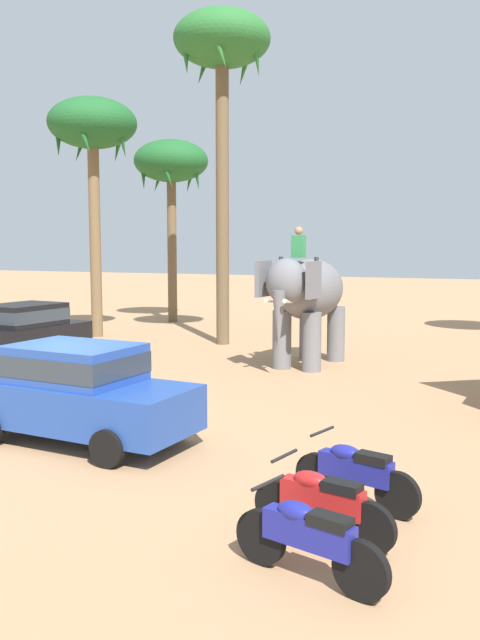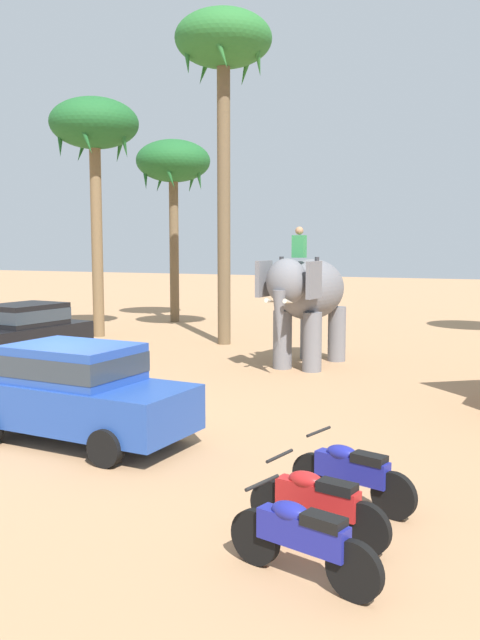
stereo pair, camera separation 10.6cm
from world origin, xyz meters
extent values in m
plane|color=tan|center=(0.00, 0.00, 0.00)|extent=(120.00, 120.00, 0.00)
cube|color=#23479E|center=(0.46, -0.32, 0.68)|extent=(4.21, 2.00, 0.76)
cube|color=#23479E|center=(0.36, -0.31, 1.38)|extent=(2.21, 1.71, 0.64)
cube|color=#2D3842|center=(0.36, -0.31, 1.38)|extent=(2.23, 1.73, 0.35)
cylinder|color=black|center=(1.79, 0.44, 0.30)|extent=(0.61, 0.22, 0.60)
cylinder|color=black|center=(1.66, -1.26, 0.30)|extent=(0.61, 0.22, 0.60)
cylinder|color=black|center=(-0.75, 0.62, 0.30)|extent=(0.61, 0.22, 0.60)
cube|color=black|center=(-5.89, 5.57, 0.68)|extent=(2.12, 4.25, 0.76)
cube|color=black|center=(-5.88, 5.67, 1.38)|extent=(1.77, 2.25, 0.64)
cube|color=#2D3842|center=(-5.88, 5.67, 1.38)|extent=(1.79, 2.27, 0.35)
cylinder|color=black|center=(-5.18, 4.22, 0.30)|extent=(0.24, 0.62, 0.60)
cylinder|color=black|center=(-4.91, 6.75, 0.30)|extent=(0.24, 0.62, 0.60)
cylinder|color=black|center=(-6.60, 6.92, 0.30)|extent=(0.24, 0.62, 0.60)
ellipsoid|color=slate|center=(1.85, 8.54, 2.15)|extent=(1.88, 3.24, 1.70)
cylinder|color=slate|center=(2.20, 7.57, 0.80)|extent=(0.52, 0.52, 1.60)
cylinder|color=slate|center=(1.33, 7.65, 0.80)|extent=(0.52, 0.52, 1.60)
cylinder|color=slate|center=(2.38, 9.42, 0.80)|extent=(0.52, 0.52, 1.60)
cylinder|color=slate|center=(1.50, 9.50, 0.80)|extent=(0.52, 0.52, 1.60)
ellipsoid|color=slate|center=(1.70, 6.92, 2.45)|extent=(1.19, 1.10, 1.20)
cube|color=slate|center=(2.42, 6.95, 2.50)|extent=(0.19, 0.81, 0.96)
cube|color=slate|center=(0.99, 7.08, 2.50)|extent=(0.19, 0.81, 0.96)
cone|color=slate|center=(1.66, 6.47, 1.45)|extent=(0.39, 0.39, 1.60)
cone|color=beige|center=(1.92, 6.49, 1.95)|extent=(0.17, 0.57, 0.21)
cone|color=beige|center=(1.40, 6.54, 1.95)|extent=(0.17, 0.57, 0.21)
cube|color=#338C4C|center=(1.77, 7.69, 3.35)|extent=(0.36, 0.27, 0.60)
sphere|color=#A87A56|center=(1.77, 7.69, 3.77)|extent=(0.22, 0.22, 0.22)
cylinder|color=#333338|center=(2.29, 7.64, 2.80)|extent=(0.12, 0.12, 0.55)
cylinder|color=#333338|center=(1.25, 7.74, 2.80)|extent=(0.12, 0.12, 0.55)
cylinder|color=black|center=(4.97, -3.27, 0.30)|extent=(0.60, 0.26, 0.60)
cylinder|color=black|center=(6.12, -3.59, 0.30)|extent=(0.60, 0.26, 0.60)
cube|color=navy|center=(5.55, -3.43, 0.52)|extent=(1.04, 0.47, 0.32)
ellipsoid|color=navy|center=(5.40, -3.39, 0.70)|extent=(0.49, 0.35, 0.20)
cube|color=black|center=(5.79, -3.50, 0.70)|extent=(0.48, 0.33, 0.12)
cylinder|color=black|center=(5.05, -3.30, 0.92)|extent=(0.19, 0.54, 0.04)
cylinder|color=black|center=(4.82, -2.35, 0.30)|extent=(0.61, 0.22, 0.60)
cylinder|color=black|center=(6.00, -2.61, 0.30)|extent=(0.61, 0.22, 0.60)
cube|color=red|center=(5.41, -2.48, 0.52)|extent=(1.04, 0.41, 0.32)
ellipsoid|color=red|center=(5.26, -2.45, 0.70)|extent=(0.48, 0.33, 0.20)
cube|color=black|center=(5.66, -2.53, 0.70)|extent=(0.48, 0.31, 0.12)
cylinder|color=black|center=(4.91, -2.37, 0.92)|extent=(0.15, 0.55, 0.04)
cylinder|color=black|center=(4.94, -1.16, 0.30)|extent=(0.60, 0.26, 0.60)
cylinder|color=black|center=(6.10, -1.48, 0.30)|extent=(0.60, 0.26, 0.60)
cube|color=navy|center=(5.52, -1.32, 0.52)|extent=(1.04, 0.47, 0.32)
ellipsoid|color=navy|center=(5.38, -1.28, 0.70)|extent=(0.49, 0.35, 0.20)
cube|color=black|center=(5.76, -1.39, 0.70)|extent=(0.48, 0.33, 0.12)
cylinder|color=black|center=(5.03, -1.18, 0.92)|extent=(0.19, 0.54, 0.04)
cylinder|color=brown|center=(-2.08, 11.19, 4.95)|extent=(0.44, 0.44, 9.91)
ellipsoid|color=#286B2D|center=(-2.08, 11.19, 10.11)|extent=(3.20, 3.20, 1.80)
cone|color=#286B2D|center=(-0.88, 11.19, 9.61)|extent=(0.40, 0.92, 1.64)
cone|color=#286B2D|center=(-1.70, 12.33, 9.61)|extent=(0.91, 0.57, 1.67)
cone|color=#286B2D|center=(-3.05, 11.89, 9.61)|extent=(0.73, 0.83, 1.69)
cone|color=#286B2D|center=(-3.05, 10.48, 9.61)|extent=(0.73, 0.83, 1.69)
cone|color=#286B2D|center=(-1.70, 10.04, 9.61)|extent=(0.91, 0.57, 1.67)
cylinder|color=brown|center=(-7.17, 11.10, 3.77)|extent=(0.41, 0.41, 7.55)
ellipsoid|color=#1E5B28|center=(-7.17, 11.10, 7.75)|extent=(3.20, 3.20, 1.80)
cone|color=#1E5B28|center=(-5.97, 11.10, 7.25)|extent=(0.40, 0.92, 1.64)
cone|color=#1E5B28|center=(-6.80, 12.24, 7.25)|extent=(0.91, 0.57, 1.67)
cone|color=#1E5B28|center=(-8.14, 11.81, 7.25)|extent=(0.73, 0.83, 1.69)
cone|color=#1E5B28|center=(-8.14, 10.39, 7.25)|extent=(0.73, 0.83, 1.69)
cone|color=#1E5B28|center=(-6.80, 9.96, 7.25)|extent=(0.91, 0.57, 1.67)
cylinder|color=brown|center=(-6.88, 16.39, 3.39)|extent=(0.40, 0.40, 6.79)
ellipsoid|color=#1E5B28|center=(-6.88, 16.39, 6.99)|extent=(3.20, 3.20, 1.80)
cone|color=#1E5B28|center=(-5.68, 16.39, 6.49)|extent=(0.40, 0.92, 1.64)
cone|color=#1E5B28|center=(-6.51, 17.53, 6.49)|extent=(0.91, 0.57, 1.67)
cone|color=#1E5B28|center=(-7.85, 17.10, 6.49)|extent=(0.73, 0.83, 1.69)
cone|color=#1E5B28|center=(-7.85, 15.69, 6.49)|extent=(0.73, 0.83, 1.69)
cone|color=#1E5B28|center=(-6.51, 15.25, 6.49)|extent=(0.91, 0.57, 1.67)
camera|label=1|loc=(7.46, -9.70, 3.41)|focal=37.88mm
camera|label=2|loc=(7.56, -9.66, 3.41)|focal=37.88mm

